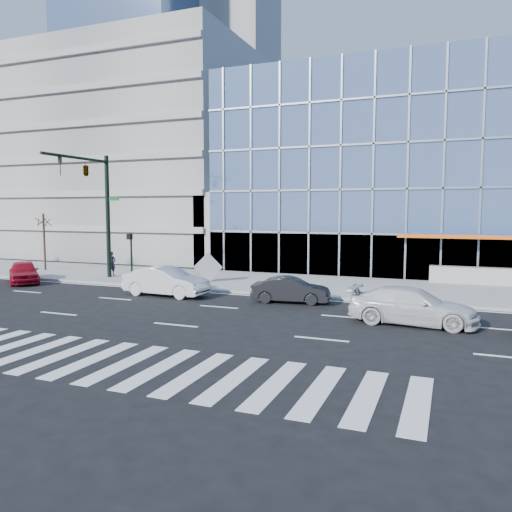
# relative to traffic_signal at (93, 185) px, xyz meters

# --- Properties ---
(ground) EXTENTS (160.00, 160.00, 0.00)m
(ground) POSITION_rel_traffic_signal_xyz_m (11.00, -4.57, -6.16)
(ground) COLOR black
(ground) RESTS_ON ground
(sidewalk) EXTENTS (120.00, 8.00, 0.15)m
(sidewalk) POSITION_rel_traffic_signal_xyz_m (11.00, 3.43, -6.09)
(sidewalk) COLOR gray
(sidewalk) RESTS_ON ground
(theatre_building) EXTENTS (42.00, 26.00, 15.00)m
(theatre_building) POSITION_rel_traffic_signal_xyz_m (25.00, 21.43, 1.34)
(theatre_building) COLOR #6F8CBA
(theatre_building) RESTS_ON ground
(parking_garage) EXTENTS (24.00, 24.00, 20.00)m
(parking_garage) POSITION_rel_traffic_signal_xyz_m (-9.00, 21.43, 3.84)
(parking_garage) COLOR gray
(parking_garage) RESTS_ON ground
(ramp_block) EXTENTS (6.00, 8.00, 6.00)m
(ramp_block) POSITION_rel_traffic_signal_xyz_m (5.00, 13.43, -3.16)
(ramp_block) COLOR gray
(ramp_block) RESTS_ON ground
(tower_far_west) EXTENTS (16.00, 16.00, 76.00)m
(tower_far_west) POSITION_rel_traffic_signal_xyz_m (-31.00, 53.43, 31.84)
(tower_far_west) COLOR slate
(tower_far_west) RESTS_ON ground
(tower_far_mid) EXTENTS (13.00, 13.00, 60.00)m
(tower_far_mid) POSITION_rel_traffic_signal_xyz_m (-47.00, 59.43, 23.84)
(tower_far_mid) COLOR slate
(tower_far_mid) RESTS_ON ground
(tower_backdrop) EXTENTS (14.00, 14.00, 48.00)m
(tower_backdrop) POSITION_rel_traffic_signal_xyz_m (-19.00, 65.43, 17.84)
(tower_backdrop) COLOR gray
(tower_backdrop) RESTS_ON ground
(traffic_signal) EXTENTS (1.14, 5.74, 8.00)m
(traffic_signal) POSITION_rel_traffic_signal_xyz_m (0.00, 0.00, 0.00)
(traffic_signal) COLOR black
(traffic_signal) RESTS_ON sidewalk
(ped_signal_post) EXTENTS (0.30, 0.33, 3.00)m
(ped_signal_post) POSITION_rel_traffic_signal_xyz_m (2.50, 0.37, -4.02)
(ped_signal_post) COLOR black
(ped_signal_post) RESTS_ON sidewalk
(street_tree_near) EXTENTS (1.10, 1.10, 4.23)m
(street_tree_near) POSITION_rel_traffic_signal_xyz_m (-7.00, 2.93, -2.39)
(street_tree_near) COLOR #332319
(street_tree_near) RESTS_ON sidewalk
(white_suv) EXTENTS (5.20, 2.35, 1.48)m
(white_suv) POSITION_rel_traffic_signal_xyz_m (19.84, -4.89, -5.43)
(white_suv) COLOR silver
(white_suv) RESTS_ON ground
(white_sedan) EXTENTS (4.82, 1.89, 1.56)m
(white_sedan) POSITION_rel_traffic_signal_xyz_m (6.98, -2.77, -5.38)
(white_sedan) COLOR silver
(white_sedan) RESTS_ON ground
(dark_sedan) EXTENTS (4.02, 1.86, 1.28)m
(dark_sedan) POSITION_rel_traffic_signal_xyz_m (13.84, -2.22, -5.53)
(dark_sedan) COLOR black
(dark_sedan) RESTS_ON ground
(red_sedan) EXTENTS (4.23, 4.00, 1.42)m
(red_sedan) POSITION_rel_traffic_signal_xyz_m (-3.92, -1.99, -5.46)
(red_sedan) COLOR maroon
(red_sedan) RESTS_ON ground
(pedestrian) EXTENTS (0.51, 0.67, 1.67)m
(pedestrian) POSITION_rel_traffic_signal_xyz_m (-0.18, 1.94, -5.18)
(pedestrian) COLOR black
(pedestrian) RESTS_ON sidewalk
(tilted_panel) EXTENTS (1.76, 0.63, 1.84)m
(tilted_panel) POSITION_rel_traffic_signal_xyz_m (7.20, 1.78, -5.10)
(tilted_panel) COLOR #9E9E9E
(tilted_panel) RESTS_ON sidewalk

